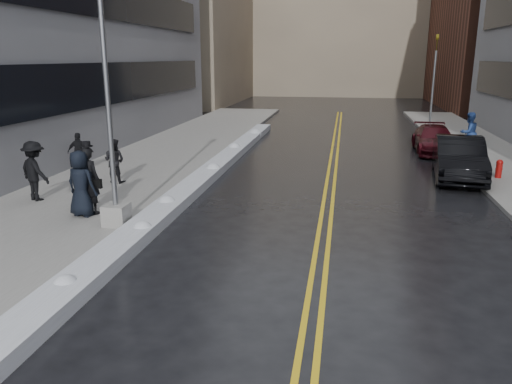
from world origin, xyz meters
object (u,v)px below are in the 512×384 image
at_px(traffic_signal, 434,79).
at_px(pedestrian_d, 79,152).
at_px(pedestrian_e, 35,171).
at_px(pedestrian_east, 469,133).
at_px(car_maroon, 434,139).
at_px(pedestrian_c, 81,184).
at_px(pedestrian_fedora, 90,180).
at_px(pedestrian_b, 114,161).
at_px(lamppost, 111,142).
at_px(fire_hydrant, 499,168).
at_px(car_black, 459,158).

relative_size(traffic_signal, pedestrian_d, 3.72).
height_order(traffic_signal, pedestrian_e, traffic_signal).
bearing_deg(pedestrian_east, car_maroon, -48.25).
bearing_deg(pedestrian_d, pedestrian_c, 107.48).
height_order(pedestrian_d, pedestrian_east, pedestrian_east).
height_order(pedestrian_fedora, pedestrian_b, pedestrian_fedora).
bearing_deg(lamppost, fire_hydrant, 33.04).
distance_m(pedestrian_east, car_maroon, 1.66).
xyz_separation_m(fire_hydrant, pedestrian_fedora, (-13.52, -7.10, 0.63)).
xyz_separation_m(pedestrian_fedora, car_black, (12.02, 7.25, -0.33)).
relative_size(pedestrian_fedora, car_black, 0.40).
bearing_deg(car_maroon, fire_hydrant, -74.67).
bearing_deg(pedestrian_e, lamppost, 177.60).
xyz_separation_m(pedestrian_c, pedestrian_d, (-3.14, 5.56, -0.19)).
distance_m(fire_hydrant, pedestrian_c, 15.54).
distance_m(traffic_signal, car_maroon, 8.51).
distance_m(fire_hydrant, car_maroon, 6.18).
distance_m(pedestrian_c, car_maroon, 18.08).
bearing_deg(pedestrian_e, car_black, -131.66).
bearing_deg(car_black, pedestrian_d, -166.29).
distance_m(fire_hydrant, pedestrian_fedora, 15.28).
xyz_separation_m(pedestrian_e, car_maroon, (14.52, 12.05, -0.46)).
xyz_separation_m(pedestrian_east, car_maroon, (-1.51, 0.53, -0.47)).
distance_m(lamppost, pedestrian_c, 2.04).
xyz_separation_m(pedestrian_d, pedestrian_east, (16.81, 7.28, 0.19)).
relative_size(lamppost, pedestrian_b, 4.57).
relative_size(pedestrian_d, car_maroon, 0.34).
relative_size(traffic_signal, pedestrian_b, 3.59).
height_order(traffic_signal, car_black, traffic_signal).
bearing_deg(pedestrian_d, pedestrian_e, 88.44).
distance_m(pedestrian_c, pedestrian_e, 2.71).
bearing_deg(pedestrian_e, pedestrian_b, -93.32).
height_order(fire_hydrant, pedestrian_e, pedestrian_e).
bearing_deg(pedestrian_fedora, pedestrian_b, -56.52).
relative_size(pedestrian_b, pedestrian_e, 0.85).
distance_m(pedestrian_b, pedestrian_east, 17.00).
bearing_deg(lamppost, pedestrian_d, 126.07).
bearing_deg(pedestrian_d, lamppost, 114.07).
height_order(pedestrian_d, car_maroon, pedestrian_d).
distance_m(pedestrian_east, car_black, 5.53).
bearing_deg(fire_hydrant, pedestrian_b, -167.12).
distance_m(pedestrian_fedora, pedestrian_c, 0.31).
bearing_deg(pedestrian_east, car_black, 45.24).
bearing_deg(fire_hydrant, car_black, 174.10).
height_order(lamppost, pedestrian_fedora, lamppost).
bearing_deg(fire_hydrant, lamppost, -146.96).
relative_size(fire_hydrant, car_black, 0.14).
bearing_deg(lamppost, pedestrian_east, 47.58).
xyz_separation_m(traffic_signal, pedestrian_east, (0.51, -8.53, -2.25)).
bearing_deg(car_maroon, car_black, -88.71).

